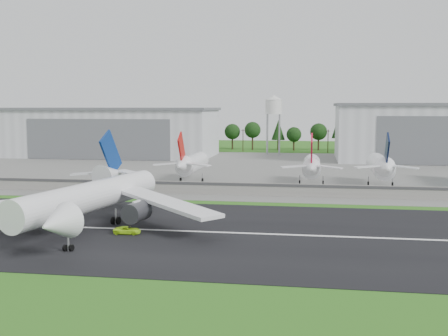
% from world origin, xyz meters
% --- Properties ---
extents(ground, '(600.00, 600.00, 0.00)m').
position_xyz_m(ground, '(0.00, 0.00, 0.00)').
color(ground, '#256317').
rests_on(ground, ground).
extents(runway, '(320.00, 60.00, 0.10)m').
position_xyz_m(runway, '(0.00, 10.00, 0.05)').
color(runway, black).
rests_on(runway, ground).
extents(runway_centerline, '(220.00, 1.00, 0.02)m').
position_xyz_m(runway_centerline, '(0.00, 10.00, 0.11)').
color(runway_centerline, white).
rests_on(runway_centerline, runway).
extents(apron, '(320.00, 150.00, 0.10)m').
position_xyz_m(apron, '(0.00, 120.00, 0.05)').
color(apron, slate).
rests_on(apron, ground).
extents(blast_fence, '(240.00, 0.61, 3.50)m').
position_xyz_m(blast_fence, '(0.00, 54.99, 1.81)').
color(blast_fence, gray).
rests_on(blast_fence, ground).
extents(hangar_west, '(97.00, 44.00, 23.20)m').
position_xyz_m(hangar_west, '(-80.00, 164.92, 11.63)').
color(hangar_west, silver).
rests_on(hangar_west, ground).
extents(water_tower, '(8.40, 8.40, 29.40)m').
position_xyz_m(water_tower, '(-5.00, 185.00, 24.55)').
color(water_tower, '#99999E').
rests_on(water_tower, ground).
extents(utility_poles, '(230.00, 3.00, 12.00)m').
position_xyz_m(utility_poles, '(0.00, 200.00, 0.00)').
color(utility_poles, black).
rests_on(utility_poles, ground).
extents(treeline, '(320.00, 16.00, 22.00)m').
position_xyz_m(treeline, '(0.00, 215.00, 0.00)').
color(treeline, black).
rests_on(treeline, ground).
extents(main_airliner, '(56.18, 58.97, 18.17)m').
position_xyz_m(main_airliner, '(-27.92, 9.57, 4.89)').
color(main_airliner, white).
rests_on(main_airliner, runway).
extents(ground_vehicle, '(5.28, 2.78, 1.42)m').
position_xyz_m(ground_vehicle, '(-19.07, 5.93, 0.81)').
color(ground_vehicle, '#B3F01C').
rests_on(ground_vehicle, runway).
extents(parked_jet_red_a, '(7.36, 31.29, 16.59)m').
position_xyz_m(parked_jet_red_a, '(-22.75, 76.55, 6.09)').
color(parked_jet_red_a, white).
rests_on(parked_jet_red_a, ground).
extents(parked_jet_red_b, '(7.36, 31.29, 16.48)m').
position_xyz_m(parked_jet_red_b, '(14.39, 76.53, 5.98)').
color(parked_jet_red_b, silver).
rests_on(parked_jet_red_b, ground).
extents(parked_jet_navy, '(7.36, 31.29, 16.80)m').
position_xyz_m(parked_jet_navy, '(34.66, 76.58, 6.29)').
color(parked_jet_navy, white).
rests_on(parked_jet_navy, ground).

